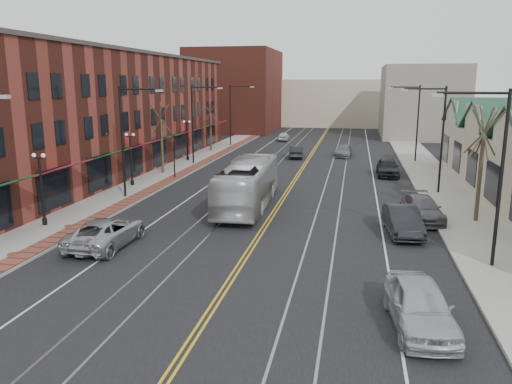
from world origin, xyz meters
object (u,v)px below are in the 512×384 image
at_px(transit_bus, 248,184).
at_px(parked_car_a, 420,305).
at_px(parked_car_c, 422,209).
at_px(parked_car_d, 388,167).
at_px(parked_car_b, 403,221).
at_px(parked_suv, 106,232).

height_order(transit_bus, parked_car_a, transit_bus).
height_order(parked_car_c, parked_car_d, parked_car_d).
distance_m(transit_bus, parked_car_d, 17.24).
distance_m(parked_car_a, parked_car_b, 11.32).
xyz_separation_m(parked_suv, parked_car_b, (15.38, 5.18, 0.03)).
bearing_deg(parked_car_c, parked_suv, -159.64).
bearing_deg(parked_suv, parked_car_a, 158.32).
bearing_deg(parked_suv, parked_car_b, -160.84).
xyz_separation_m(parked_suv, parked_car_a, (15.00, -6.13, 0.07)).
height_order(parked_car_a, parked_car_b, parked_car_a).
bearing_deg(parked_car_d, parked_suv, -123.93).
bearing_deg(transit_bus, parked_suv, 58.44).
bearing_deg(parked_car_a, parked_car_c, 76.78).
relative_size(parked_car_a, parked_car_b, 1.02).
relative_size(parked_car_a, parked_car_c, 0.97).
bearing_deg(parked_suv, parked_car_d, -122.92).
distance_m(parked_car_b, parked_car_d, 18.45).
bearing_deg(parked_car_c, parked_car_b, -119.88).
bearing_deg(parked_suv, parked_car_c, -152.77).
height_order(parked_car_b, parked_car_d, parked_car_d).
distance_m(parked_car_a, parked_car_c, 14.68).
height_order(parked_car_a, parked_car_d, parked_car_a).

